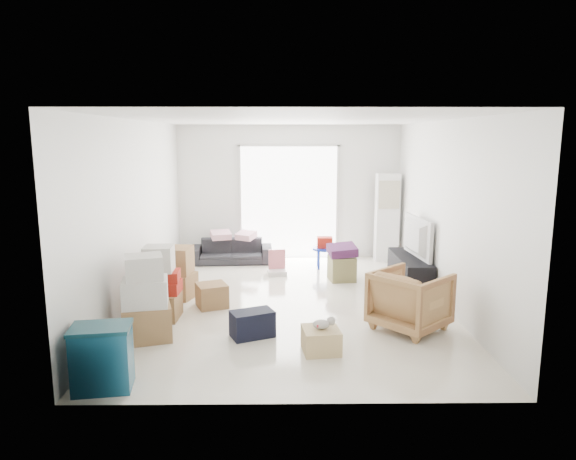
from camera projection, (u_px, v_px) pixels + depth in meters
The scene contains 21 objects.
room_shell at pixel (291, 214), 7.49m from camera, with size 4.98×6.48×3.18m.
sliding_door at pixel (289, 197), 10.44m from camera, with size 2.10×0.04×2.33m.
ac_tower at pixel (387, 218), 10.21m from camera, with size 0.45×0.30×1.75m, color white.
tv_console at pixel (410, 271), 8.58m from camera, with size 0.44×1.48×0.49m, color black.
television at pixel (411, 252), 8.53m from camera, with size 1.15×0.66×0.15m, color black.
sofa at pixel (231, 247), 10.13m from camera, with size 1.59×0.47×0.62m, color #26262B.
pillow_left at pixel (221, 228), 10.08m from camera, with size 0.43×0.34×0.13m, color #F1AFBC.
pillow_right at pixel (246, 229), 10.03m from camera, with size 0.38×0.30×0.13m, color #F1AFBC.
armchair at pixel (410, 297), 6.58m from camera, with size 0.83×0.78×0.85m, color tan.
storage_bins at pixel (102, 357), 5.02m from camera, with size 0.62×0.47×0.65m.
box_stack_a at pixel (146, 302), 6.24m from camera, with size 0.69×0.62×1.06m.
box_stack_b at pixel (160, 287), 6.97m from camera, with size 0.55×0.51×1.01m.
box_stack_c at pixel (176, 273), 7.90m from camera, with size 0.64×0.57×0.80m.
loose_box at pixel (212, 295), 7.50m from camera, with size 0.41×0.41×0.34m, color brown.
duffel_bag at pixel (252, 324), 6.37m from camera, with size 0.52×0.31×0.33m, color black.
ottoman at pixel (342, 268), 8.90m from camera, with size 0.43×0.43×0.43m, color olive.
blanket at pixel (342, 252), 8.85m from camera, with size 0.47×0.47×0.14m, color #4C1E4B.
kids_table at pixel (325, 246), 9.68m from camera, with size 0.46×0.46×0.60m.
toy_walker at pixel (277, 268), 9.30m from camera, with size 0.37×0.34×0.44m.
wood_crate at pixel (321, 340), 5.93m from camera, with size 0.42×0.42×0.28m, color tan.
plush_bunny at pixel (324, 323), 5.90m from camera, with size 0.27×0.15×0.14m.
Camera 1 is at (-0.13, -7.42, 2.45)m, focal length 32.00 mm.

